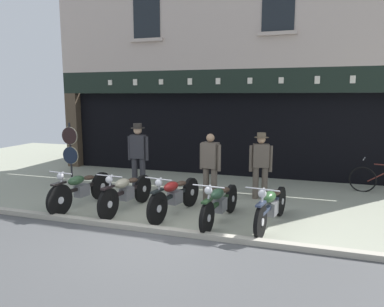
{
  "coord_description": "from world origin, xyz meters",
  "views": [
    {
      "loc": [
        2.67,
        -5.83,
        2.51
      ],
      "look_at": [
        -0.11,
        2.72,
        1.08
      ],
      "focal_mm": 33.91,
      "sensor_mm": 36.0,
      "label": 1
    }
  ],
  "objects_px": {
    "motorcycle_center_left": "(126,192)",
    "salesman_right": "(261,163)",
    "shopkeeper_center": "(210,164)",
    "motorcycle_center_right": "(220,202)",
    "advert_board_near": "(297,127)",
    "salesman_left": "(138,153)",
    "motorcycle_left": "(81,189)",
    "motorcycle_center": "(175,195)",
    "motorcycle_right": "(271,206)",
    "tyre_sign_pole": "(70,146)"
  },
  "relations": [
    {
      "from": "motorcycle_right",
      "to": "salesman_left",
      "type": "xyz_separation_m",
      "value": [
        -3.63,
        1.62,
        0.6
      ]
    },
    {
      "from": "motorcycle_left",
      "to": "advert_board_near",
      "type": "relative_size",
      "value": 1.84
    },
    {
      "from": "motorcycle_left",
      "to": "salesman_right",
      "type": "height_order",
      "value": "salesman_right"
    },
    {
      "from": "motorcycle_center",
      "to": "advert_board_near",
      "type": "relative_size",
      "value": 1.86
    },
    {
      "from": "motorcycle_right",
      "to": "advert_board_near",
      "type": "distance_m",
      "value": 4.5
    },
    {
      "from": "motorcycle_center_left",
      "to": "motorcycle_right",
      "type": "relative_size",
      "value": 0.99
    },
    {
      "from": "motorcycle_right",
      "to": "shopkeeper_center",
      "type": "bearing_deg",
      "value": -30.26
    },
    {
      "from": "motorcycle_left",
      "to": "motorcycle_center",
      "type": "height_order",
      "value": "motorcycle_left"
    },
    {
      "from": "shopkeeper_center",
      "to": "motorcycle_center_right",
      "type": "bearing_deg",
      "value": 126.19
    },
    {
      "from": "motorcycle_right",
      "to": "salesman_right",
      "type": "height_order",
      "value": "salesman_right"
    },
    {
      "from": "motorcycle_left",
      "to": "motorcycle_right",
      "type": "relative_size",
      "value": 0.99
    },
    {
      "from": "salesman_left",
      "to": "salesman_right",
      "type": "distance_m",
      "value": 3.18
    },
    {
      "from": "salesman_left",
      "to": "tyre_sign_pole",
      "type": "xyz_separation_m",
      "value": [
        -2.67,
        0.75,
        -0.03
      ]
    },
    {
      "from": "motorcycle_center_right",
      "to": "shopkeeper_center",
      "type": "bearing_deg",
      "value": -61.13
    },
    {
      "from": "salesman_right",
      "to": "advert_board_near",
      "type": "xyz_separation_m",
      "value": [
        0.74,
        2.47,
        0.68
      ]
    },
    {
      "from": "motorcycle_center_right",
      "to": "salesman_left",
      "type": "xyz_separation_m",
      "value": [
        -2.63,
        1.72,
        0.6
      ]
    },
    {
      "from": "motorcycle_left",
      "to": "tyre_sign_pole",
      "type": "bearing_deg",
      "value": -41.95
    },
    {
      "from": "motorcycle_center",
      "to": "advert_board_near",
      "type": "distance_m",
      "value": 4.99
    },
    {
      "from": "motorcycle_right",
      "to": "tyre_sign_pole",
      "type": "distance_m",
      "value": 6.75
    },
    {
      "from": "motorcycle_center",
      "to": "salesman_right",
      "type": "height_order",
      "value": "salesman_right"
    },
    {
      "from": "advert_board_near",
      "to": "motorcycle_left",
      "type": "bearing_deg",
      "value": -135.36
    },
    {
      "from": "motorcycle_center_right",
      "to": "salesman_right",
      "type": "xyz_separation_m",
      "value": [
        0.54,
        1.97,
        0.49
      ]
    },
    {
      "from": "salesman_left",
      "to": "shopkeeper_center",
      "type": "height_order",
      "value": "salesman_left"
    },
    {
      "from": "motorcycle_center",
      "to": "motorcycle_left",
      "type": "bearing_deg",
      "value": 13.95
    },
    {
      "from": "motorcycle_left",
      "to": "motorcycle_right",
      "type": "height_order",
      "value": "motorcycle_left"
    },
    {
      "from": "motorcycle_right",
      "to": "salesman_left",
      "type": "height_order",
      "value": "salesman_left"
    },
    {
      "from": "motorcycle_right",
      "to": "tyre_sign_pole",
      "type": "relative_size",
      "value": 1.19
    },
    {
      "from": "motorcycle_center_right",
      "to": "tyre_sign_pole",
      "type": "relative_size",
      "value": 1.17
    },
    {
      "from": "tyre_sign_pole",
      "to": "salesman_right",
      "type": "bearing_deg",
      "value": -4.79
    },
    {
      "from": "salesman_right",
      "to": "advert_board_near",
      "type": "height_order",
      "value": "advert_board_near"
    },
    {
      "from": "advert_board_near",
      "to": "motorcycle_center_left",
      "type": "bearing_deg",
      "value": -128.23
    },
    {
      "from": "motorcycle_center_left",
      "to": "shopkeeper_center",
      "type": "height_order",
      "value": "shopkeeper_center"
    },
    {
      "from": "motorcycle_right",
      "to": "motorcycle_left",
      "type": "bearing_deg",
      "value": 10.87
    },
    {
      "from": "motorcycle_center_left",
      "to": "advert_board_near",
      "type": "distance_m",
      "value": 5.64
    },
    {
      "from": "tyre_sign_pole",
      "to": "advert_board_near",
      "type": "bearing_deg",
      "value": 16.74
    },
    {
      "from": "salesman_right",
      "to": "tyre_sign_pole",
      "type": "relative_size",
      "value": 0.96
    },
    {
      "from": "salesman_right",
      "to": "motorcycle_right",
      "type": "bearing_deg",
      "value": 90.63
    },
    {
      "from": "motorcycle_center_right",
      "to": "advert_board_near",
      "type": "distance_m",
      "value": 4.77
    },
    {
      "from": "shopkeeper_center",
      "to": "salesman_right",
      "type": "bearing_deg",
      "value": -139.85
    },
    {
      "from": "motorcycle_left",
      "to": "tyre_sign_pole",
      "type": "distance_m",
      "value": 3.27
    },
    {
      "from": "salesman_right",
      "to": "advert_board_near",
      "type": "distance_m",
      "value": 2.66
    },
    {
      "from": "motorcycle_center",
      "to": "advert_board_near",
      "type": "xyz_separation_m",
      "value": [
        2.29,
        4.28,
        1.16
      ]
    },
    {
      "from": "advert_board_near",
      "to": "salesman_left",
      "type": "bearing_deg",
      "value": -145.14
    },
    {
      "from": "motorcycle_center_left",
      "to": "salesman_right",
      "type": "xyz_separation_m",
      "value": [
        2.67,
        1.87,
        0.47
      ]
    },
    {
      "from": "shopkeeper_center",
      "to": "tyre_sign_pole",
      "type": "height_order",
      "value": "tyre_sign_pole"
    },
    {
      "from": "tyre_sign_pole",
      "to": "advert_board_near",
      "type": "distance_m",
      "value": 6.89
    },
    {
      "from": "motorcycle_center_right",
      "to": "shopkeeper_center",
      "type": "distance_m",
      "value": 1.61
    },
    {
      "from": "shopkeeper_center",
      "to": "motorcycle_right",
      "type": "bearing_deg",
      "value": 153.99
    },
    {
      "from": "motorcycle_center_left",
      "to": "shopkeeper_center",
      "type": "bearing_deg",
      "value": -134.73
    },
    {
      "from": "salesman_left",
      "to": "salesman_right",
      "type": "bearing_deg",
      "value": 177.66
    }
  ]
}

